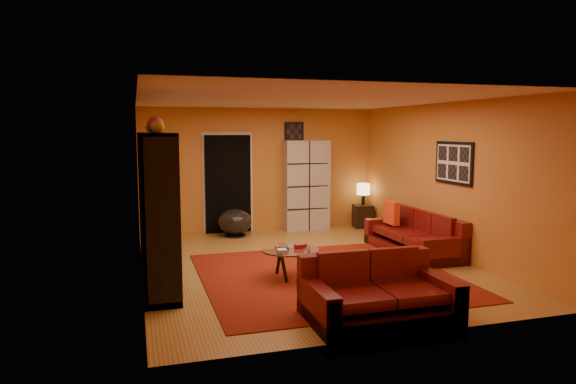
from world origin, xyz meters
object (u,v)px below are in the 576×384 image
object	(u,v)px
bowl_chair	(235,222)
side_table	(363,216)
loveseat	(376,292)
table_lamp	(363,190)
sofa	(417,237)
storage_cabinet	(306,185)
tv	(159,208)
coffee_table	(290,252)
entertainment_unit	(156,206)

from	to	relation	value
bowl_chair	side_table	world-z (taller)	bowl_chair
loveseat	table_lamp	bearing A→B (deg)	-23.03
loveseat	bowl_chair	world-z (taller)	loveseat
table_lamp	side_table	bearing A→B (deg)	0.00
bowl_chair	side_table	size ratio (longest dim) A/B	1.36
sofa	storage_cabinet	size ratio (longest dim) A/B	1.09
tv	coffee_table	distance (m)	2.03
coffee_table	sofa	bearing A→B (deg)	18.25
loveseat	table_lamp	xyz separation A→B (m)	(2.20, 5.07, 0.55)
bowl_chair	side_table	xyz separation A→B (m)	(2.90, 0.16, -0.05)
bowl_chair	loveseat	bearing A→B (deg)	-81.86
bowl_chair	table_lamp	world-z (taller)	table_lamp
sofa	coffee_table	bearing A→B (deg)	-162.23
tv	sofa	bearing A→B (deg)	-88.59
tv	bowl_chair	xyz separation A→B (m)	(1.58, 2.40, -0.70)
tv	bowl_chair	world-z (taller)	tv
tv	coffee_table	size ratio (longest dim) A/B	1.14
coffee_table	bowl_chair	bearing A→B (deg)	93.83
entertainment_unit	loveseat	xyz separation A→B (m)	(2.33, -2.41, -0.77)
coffee_table	storage_cabinet	distance (m)	3.77
storage_cabinet	bowl_chair	distance (m)	1.77
storage_cabinet	bowl_chair	size ratio (longest dim) A/B	2.83
tv	sofa	distance (m)	4.42
loveseat	side_table	world-z (taller)	loveseat
loveseat	storage_cabinet	size ratio (longest dim) A/B	0.86
entertainment_unit	loveseat	bearing A→B (deg)	-46.02
sofa	loveseat	bearing A→B (deg)	-129.01
coffee_table	bowl_chair	world-z (taller)	bowl_chair
table_lamp	entertainment_unit	bearing A→B (deg)	-149.55
storage_cabinet	sofa	bearing A→B (deg)	-64.42
storage_cabinet	loveseat	bearing A→B (deg)	-98.57
storage_cabinet	table_lamp	bearing A→B (deg)	-4.81
sofa	side_table	distance (m)	2.46
storage_cabinet	bowl_chair	world-z (taller)	storage_cabinet
table_lamp	tv	bearing A→B (deg)	-150.18
sofa	storage_cabinet	world-z (taller)	storage_cabinet
bowl_chair	storage_cabinet	bearing A→B (deg)	10.50
storage_cabinet	tv	bearing A→B (deg)	-138.34
sofa	storage_cabinet	bearing A→B (deg)	113.69
side_table	table_lamp	distance (m)	0.59
entertainment_unit	bowl_chair	size ratio (longest dim) A/B	4.42
sofa	bowl_chair	distance (m)	3.61
tv	loveseat	xyz separation A→B (m)	(2.28, -2.51, -0.71)
tv	entertainment_unit	bearing A→B (deg)	152.42
tv	side_table	size ratio (longest dim) A/B	1.91
sofa	coffee_table	distance (m)	2.71
entertainment_unit	coffee_table	size ratio (longest dim) A/B	3.58
entertainment_unit	tv	distance (m)	0.12
bowl_chair	table_lamp	size ratio (longest dim) A/B	1.43
storage_cabinet	table_lamp	world-z (taller)	storage_cabinet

